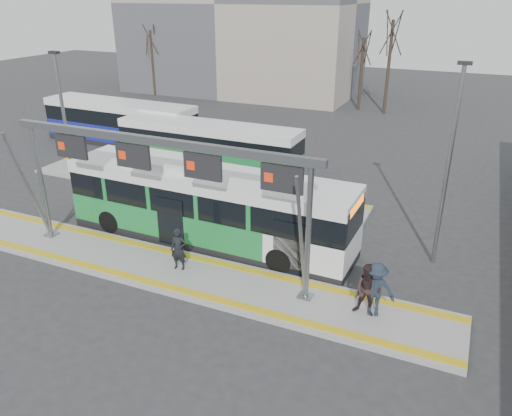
{
  "coord_description": "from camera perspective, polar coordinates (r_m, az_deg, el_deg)",
  "views": [
    {
      "loc": [
        10.04,
        -14.17,
        10.23
      ],
      "look_at": [
        2.35,
        3.0,
        1.98
      ],
      "focal_mm": 35.0,
      "sensor_mm": 36.0,
      "label": 1
    }
  ],
  "objects": [
    {
      "name": "tree_left",
      "position": [
        47.35,
        12.15,
        17.43
      ],
      "size": [
        1.4,
        1.4,
        7.22
      ],
      "color": "#382B21",
      "rests_on": "ground"
    },
    {
      "name": "lamp_west",
      "position": [
        26.08,
        -20.91,
        8.5
      ],
      "size": [
        0.5,
        0.25,
        7.67
      ],
      "color": "slate",
      "rests_on": "ground"
    },
    {
      "name": "lamp_east",
      "position": [
        20.15,
        21.15,
        4.72
      ],
      "size": [
        0.5,
        0.25,
        7.96
      ],
      "color": "slate",
      "rests_on": "ground"
    },
    {
      "name": "passenger_b",
      "position": [
        17.15,
        12.67,
        -9.17
      ],
      "size": [
        0.94,
        0.74,
        1.88
      ],
      "primitive_type": "imported",
      "rotation": [
        0.0,
        0.0,
        -0.04
      ],
      "color": "black",
      "rests_on": "platform_main"
    },
    {
      "name": "tactile_main",
      "position": [
        20.07,
        -9.75,
        -6.8
      ],
      "size": [
        22.0,
        2.65,
        0.02
      ],
      "color": "gold",
      "rests_on": "platform_main"
    },
    {
      "name": "ground",
      "position": [
        20.15,
        -9.72,
        -7.2
      ],
      "size": [
        120.0,
        120.0,
        0.0
      ],
      "primitive_type": "plane",
      "color": "#2D2D30",
      "rests_on": "ground"
    },
    {
      "name": "tactile_second",
      "position": [
        29.02,
        -6.51,
        3.23
      ],
      "size": [
        20.0,
        0.35,
        0.02
      ],
      "color": "gold",
      "rests_on": "platform_second"
    },
    {
      "name": "bg_bus_blue",
      "position": [
        37.38,
        -15.28,
        9.35
      ],
      "size": [
        11.7,
        2.94,
        3.03
      ],
      "rotation": [
        0.0,
        0.0,
        -0.03
      ],
      "color": "black",
      "rests_on": "ground"
    },
    {
      "name": "passenger_a",
      "position": [
        19.61,
        -8.85,
        -4.67
      ],
      "size": [
        0.69,
        0.52,
        1.71
      ],
      "primitive_type": "imported",
      "rotation": [
        0.0,
        0.0,
        0.19
      ],
      "color": "black",
      "rests_on": "platform_main"
    },
    {
      "name": "bg_bus_green",
      "position": [
        30.77,
        -5.41,
        6.95
      ],
      "size": [
        11.53,
        2.49,
        2.88
      ],
      "rotation": [
        0.0,
        0.0,
        -0.0
      ],
      "color": "black",
      "rests_on": "ground"
    },
    {
      "name": "hero_bus",
      "position": [
        21.68,
        -5.55,
        0.18
      ],
      "size": [
        12.95,
        3.0,
        3.54
      ],
      "rotation": [
        0.0,
        0.0,
        -0.02
      ],
      "color": "black",
      "rests_on": "ground"
    },
    {
      "name": "apartment_block",
      "position": [
        55.64,
        -1.61,
        22.63
      ],
      "size": [
        24.5,
        12.5,
        18.4
      ],
      "color": "gray",
      "rests_on": "ground"
    },
    {
      "name": "passenger_c",
      "position": [
        17.17,
        13.5,
        -9.06
      ],
      "size": [
        1.38,
        0.96,
        1.96
      ],
      "primitive_type": "imported",
      "rotation": [
        0.0,
        0.0,
        0.19
      ],
      "color": "#1D2634",
      "rests_on": "platform_main"
    },
    {
      "name": "tree_far",
      "position": [
        54.45,
        -11.93,
        18.32
      ],
      "size": [
        1.4,
        1.4,
        7.36
      ],
      "color": "#382B21",
      "rests_on": "ground"
    },
    {
      "name": "gantry",
      "position": [
        18.73,
        -11.08,
        4.79
      ],
      "size": [
        13.0,
        1.68,
        5.2
      ],
      "color": "slate",
      "rests_on": "platform_main"
    },
    {
      "name": "platform_main",
      "position": [
        20.11,
        -9.73,
        -7.01
      ],
      "size": [
        22.0,
        3.0,
        0.15
      ],
      "primitive_type": "cube",
      "color": "gray",
      "rests_on": "ground"
    },
    {
      "name": "platform_second",
      "position": [
        28.13,
        -7.68,
        2.31
      ],
      "size": [
        20.0,
        3.0,
        0.15
      ],
      "primitive_type": "cube",
      "color": "gray",
      "rests_on": "ground"
    },
    {
      "name": "tree_mid",
      "position": [
        46.25,
        15.28,
        18.68
      ],
      "size": [
        1.4,
        1.4,
        8.99
      ],
      "color": "#382B21",
      "rests_on": "ground"
    }
  ]
}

